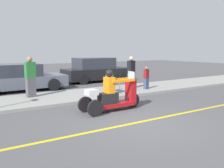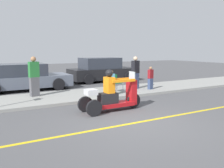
# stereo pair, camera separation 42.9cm
# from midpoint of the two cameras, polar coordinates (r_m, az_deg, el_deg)

# --- Properties ---
(ground_plane) EXTENTS (60.00, 60.00, 0.00)m
(ground_plane) POSITION_cam_midpoint_polar(r_m,az_deg,el_deg) (7.52, 4.51, -8.72)
(ground_plane) COLOR #4C4C4F
(lane_stripe) EXTENTS (24.00, 0.12, 0.01)m
(lane_stripe) POSITION_cam_midpoint_polar(r_m,az_deg,el_deg) (7.57, 5.04, -8.59)
(lane_stripe) COLOR gold
(lane_stripe) RESTS_ON ground
(sidewalk_strip) EXTENTS (28.00, 2.80, 0.12)m
(sidewalk_strip) POSITION_cam_midpoint_polar(r_m,az_deg,el_deg) (11.40, -9.72, -2.72)
(sidewalk_strip) COLOR gray
(sidewalk_strip) RESTS_ON ground
(motorcycle_trike) EXTENTS (2.33, 0.79, 1.47)m
(motorcycle_trike) POSITION_cam_midpoint_polar(r_m,az_deg,el_deg) (8.74, -1.31, -2.83)
(motorcycle_trike) COLOR black
(motorcycle_trike) RESTS_ON ground
(spectator_far_back) EXTENTS (0.44, 0.30, 1.72)m
(spectator_far_back) POSITION_cam_midpoint_polar(r_m,az_deg,el_deg) (11.21, -19.20, 1.38)
(spectator_far_back) COLOR #515156
(spectator_far_back) RESTS_ON sidewalk_strip
(spectator_with_child) EXTENTS (0.31, 0.22, 1.16)m
(spectator_with_child) POSITION_cam_midpoint_polar(r_m,az_deg,el_deg) (12.84, 6.89, 1.33)
(spectator_with_child) COLOR #38476B
(spectator_with_child) RESTS_ON sidewalk_strip
(spectator_end_of_line) EXTENTS (0.29, 0.21, 1.10)m
(spectator_end_of_line) POSITION_cam_midpoint_polar(r_m,az_deg,el_deg) (11.07, -1.80, 0.17)
(spectator_end_of_line) COLOR #38476B
(spectator_end_of_line) RESTS_ON sidewalk_strip
(spectator_mid_group) EXTENTS (0.44, 0.33, 1.67)m
(spectator_mid_group) POSITION_cam_midpoint_polar(r_m,az_deg,el_deg) (12.89, 3.44, 2.50)
(spectator_mid_group) COLOR #38476B
(spectator_mid_group) RESTS_ON sidewalk_strip
(folding_chair_set_back) EXTENTS (0.53, 0.53, 0.82)m
(folding_chair_set_back) POSITION_cam_midpoint_polar(r_m,az_deg,el_deg) (11.87, -1.10, 0.58)
(folding_chair_set_back) COLOR #A5A8AD
(folding_chair_set_back) RESTS_ON sidewalk_strip
(parked_car_lot_right) EXTENTS (4.53, 2.03, 1.58)m
(parked_car_lot_right) POSITION_cam_midpoint_polar(r_m,az_deg,el_deg) (16.70, -4.42, 3.13)
(parked_car_lot_right) COLOR black
(parked_car_lot_right) RESTS_ON ground
(parked_car_lot_left) EXTENTS (4.80, 2.12, 1.40)m
(parked_car_lot_left) POSITION_cam_midpoint_polar(r_m,az_deg,el_deg) (13.83, -21.85, 1.25)
(parked_car_lot_left) COLOR slate
(parked_car_lot_left) RESTS_ON ground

